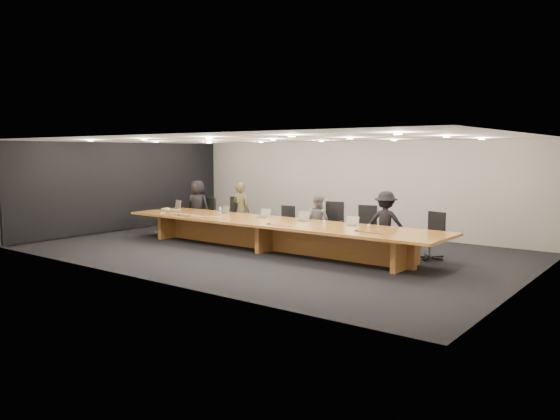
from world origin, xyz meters
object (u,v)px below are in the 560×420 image
object	(u,v)px
chair_far_left	(205,215)
person_d	(386,223)
chair_left	(234,216)
chair_mid_left	(284,224)
amber_mug	(211,213)
paper_cup_near	(324,222)
chair_mid_right	(331,224)
paper_cup_far	(369,226)
person_c	(318,221)
laptop_c	(263,213)
person_a	(198,206)
laptop_e	(352,221)
laptop_d	(301,216)
chair_right	(364,228)
water_bottle	(220,211)
laptop_b	(222,210)
conference_table	(273,230)
mic_center	(268,223)
mic_right	(356,230)
person_b	(241,210)
mic_left	(179,215)
laptop_a	(174,204)
chair_far_right	(430,235)

from	to	relation	value
chair_far_left	person_d	xyz separation A→B (m)	(6.18, -0.05, 0.23)
chair_left	chair_mid_left	xyz separation A→B (m)	(1.83, 0.02, -0.08)
amber_mug	paper_cup_near	xyz separation A→B (m)	(3.44, 0.37, -0.01)
chair_mid_right	paper_cup_far	size ratio (longest dim) A/B	14.13
chair_far_left	chair_left	bearing A→B (deg)	4.75
person_c	paper_cup_near	bearing A→B (deg)	139.96
person_d	laptop_c	xyz separation A→B (m)	(-3.09, -0.89, 0.11)
laptop_c	paper_cup_far	size ratio (longest dim) A/B	3.64
person_a	laptop_e	size ratio (longest dim) A/B	5.55
laptop_c	chair_left	bearing A→B (deg)	152.21
chair_left	laptop_d	distance (m)	3.13
chair_far_left	chair_right	bearing A→B (deg)	9.09
chair_right	water_bottle	distance (m)	4.09
person_c	laptop_b	world-z (taller)	person_c
conference_table	laptop_d	distance (m)	0.80
chair_mid_left	water_bottle	distance (m)	1.82
mic_center	mic_right	bearing A→B (deg)	6.58
chair_left	paper_cup_near	size ratio (longest dim) A/B	13.92
amber_mug	paper_cup_far	size ratio (longest dim) A/B	1.21
person_b	paper_cup_near	xyz separation A→B (m)	(3.41, -0.84, -0.01)
person_d	mic_left	world-z (taller)	person_d
conference_table	laptop_a	size ratio (longest dim) A/B	24.97
laptop_e	mic_center	distance (m)	2.00
chair_mid_right	water_bottle	world-z (taller)	chair_mid_right
chair_far_right	paper_cup_far	distance (m)	1.48
chair_mid_right	person_d	distance (m)	1.58
chair_far_left	mic_center	size ratio (longest dim) A/B	8.84
person_a	paper_cup_near	bearing A→B (deg)	158.34
paper_cup_near	chair_far_left	bearing A→B (deg)	169.09
chair_far_right	mic_left	distance (m)	6.65
conference_table	chair_right	distance (m)	2.28
laptop_b	conference_table	bearing A→B (deg)	4.10
mic_right	amber_mug	bearing A→B (deg)	177.13
laptop_d	water_bottle	distance (m)	2.71
laptop_b	water_bottle	bearing A→B (deg)	-76.22
person_b	mic_right	distance (m)	4.85
laptop_e	chair_left	bearing A→B (deg)	148.24
chair_left	paper_cup_near	bearing A→B (deg)	-29.00
mic_left	mic_right	distance (m)	5.34
conference_table	mic_center	xyz separation A→B (m)	(0.30, -0.55, 0.24)
chair_far_right	mic_left	size ratio (longest dim) A/B	9.30
person_c	mic_left	xyz separation A→B (m)	(-3.38, -1.77, 0.08)
chair_far_left	mic_left	distance (m)	2.13
laptop_a	chair_mid_right	bearing A→B (deg)	28.18
chair_left	mic_left	bearing A→B (deg)	-117.56
laptop_b	mic_left	world-z (taller)	laptop_b
chair_far_right	laptop_e	xyz separation A→B (m)	(-1.52, -0.95, 0.31)
person_b	laptop_d	world-z (taller)	person_b
chair_far_left	chair_left	distance (m)	1.30
chair_right	mic_center	world-z (taller)	chair_right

